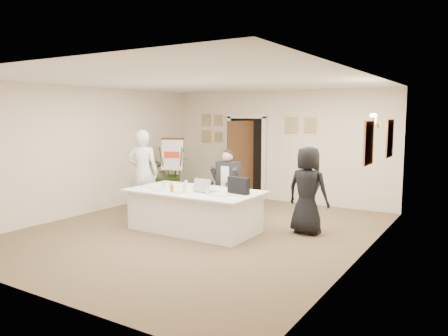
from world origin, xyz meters
name	(u,v)px	position (x,y,z in m)	size (l,w,h in m)	color
floor	(200,231)	(0.00, 0.00, 0.00)	(7.00, 7.00, 0.00)	brown
ceiling	(199,81)	(0.00, 0.00, 2.80)	(6.00, 7.00, 0.02)	white
wall_back	(278,146)	(0.00, 3.50, 1.40)	(6.00, 0.10, 2.80)	#EEE4C9
wall_front	(29,182)	(0.00, -3.50, 1.40)	(6.00, 0.10, 2.80)	#EEE4C9
wall_left	(89,151)	(-3.00, 0.00, 1.40)	(0.10, 7.00, 2.80)	#EEE4C9
wall_right	(363,168)	(3.00, 0.00, 1.40)	(0.10, 7.00, 2.80)	#EEE4C9
doorway	(244,159)	(-0.88, 3.32, 1.04)	(1.14, 0.86, 2.20)	black
pictures_back_wall	(250,128)	(-0.80, 3.47, 1.85)	(3.40, 0.06, 0.80)	#E3954D
pictures_right_wall	(380,140)	(2.97, 1.20, 1.75)	(0.06, 2.20, 0.80)	#E3954D
wall_sconce	(376,120)	(2.90, 1.20, 2.10)	(0.20, 0.30, 0.24)	#B29839
conference_table	(195,210)	(-0.10, -0.02, 0.39)	(2.52, 1.35, 0.78)	white
seated_man	(227,185)	(-0.02, 1.02, 0.75)	(0.64, 0.68, 1.49)	black
flip_chart	(173,172)	(-2.25, 2.05, 0.74)	(0.57, 0.45, 1.58)	#351910
standing_man	(143,172)	(-1.86, 0.50, 0.93)	(0.68, 0.45, 1.87)	white
standing_woman	(308,190)	(1.80, 0.90, 0.81)	(0.79, 0.52, 1.62)	black
potted_palm	(168,172)	(-2.80, 2.50, 0.66)	(1.18, 1.03, 1.31)	#386220
laptop	(206,184)	(0.17, -0.03, 0.91)	(0.37, 0.38, 0.28)	#B7BABC
laptop_bag	(239,185)	(0.79, 0.10, 0.93)	(0.43, 0.12, 0.30)	black
paper_stack	(220,195)	(0.61, -0.24, 0.79)	(0.30, 0.21, 0.03)	white
plate_left	(150,188)	(-0.98, -0.29, 0.78)	(0.20, 0.20, 0.01)	white
plate_mid	(159,190)	(-0.63, -0.43, 0.78)	(0.23, 0.23, 0.01)	white
plate_near	(178,193)	(-0.17, -0.44, 0.78)	(0.22, 0.22, 0.01)	white
glass_a	(163,185)	(-0.75, -0.15, 0.84)	(0.07, 0.07, 0.14)	silver
glass_b	(184,189)	(-0.08, -0.36, 0.84)	(0.06, 0.06, 0.14)	silver
glass_c	(208,191)	(0.37, -0.27, 0.84)	(0.07, 0.07, 0.14)	silver
glass_d	(186,184)	(-0.43, 0.15, 0.84)	(0.06, 0.06, 0.14)	silver
oj_glass	(172,189)	(-0.32, -0.42, 0.84)	(0.06, 0.06, 0.13)	orange
steel_jug	(171,186)	(-0.56, -0.13, 0.83)	(0.08, 0.08, 0.11)	silver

